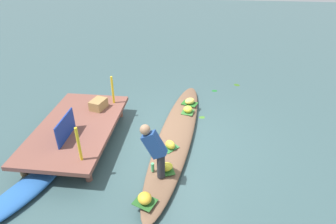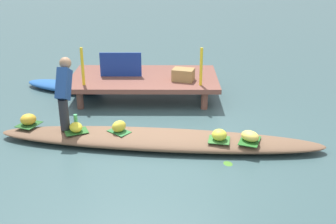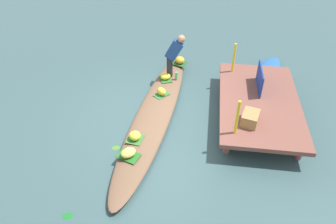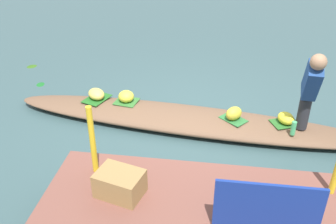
{
  "view_description": "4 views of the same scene",
  "coord_description": "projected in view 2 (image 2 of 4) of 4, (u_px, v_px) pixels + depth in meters",
  "views": [
    {
      "loc": [
        -5.88,
        -0.47,
        4.31
      ],
      "look_at": [
        0.36,
        0.24,
        0.55
      ],
      "focal_mm": 30.79,
      "sensor_mm": 36.0,
      "label": 1
    },
    {
      "loc": [
        0.2,
        -6.24,
        3.14
      ],
      "look_at": [
        0.16,
        0.21,
        0.52
      ],
      "focal_mm": 43.95,
      "sensor_mm": 36.0,
      "label": 2
    },
    {
      "loc": [
        5.83,
        1.09,
        4.82
      ],
      "look_at": [
        0.27,
        0.36,
        0.43
      ],
      "focal_mm": 34.67,
      "sensor_mm": 36.0,
      "label": 3
    },
    {
      "loc": [
        -0.38,
        4.78,
        3.0
      ],
      "look_at": [
        0.28,
        0.1,
        0.27
      ],
      "focal_mm": 39.89,
      "sensor_mm": 36.0,
      "label": 4
    }
  ],
  "objects": [
    {
      "name": "market_banner",
      "position": [
        121.0,
        65.0,
        8.9
      ],
      "size": [
        0.9,
        0.03,
        0.53
      ],
      "primitive_type": "cube",
      "rotation": [
        0.0,
        0.0,
        0.01
      ],
      "color": "navy",
      "rests_on": "dock_platform"
    },
    {
      "name": "vendor_boat",
      "position": [
        158.0,
        139.0,
        6.92
      ],
      "size": [
        5.55,
        1.37,
        0.21
      ],
      "primitive_type": "ellipsoid",
      "rotation": [
        0.0,
        0.0,
        -0.1
      ],
      "color": "brown",
      "rests_on": "ground"
    },
    {
      "name": "moored_boat",
      "position": [
        66.0,
        87.0,
        9.53
      ],
      "size": [
        2.14,
        1.3,
        0.19
      ],
      "primitive_type": "ellipsoid",
      "rotation": [
        0.0,
        0.0,
        -0.37
      ],
      "color": "#2457A1",
      "rests_on": "ground"
    },
    {
      "name": "banana_bunch_3",
      "position": [
        250.0,
        136.0,
        6.6
      ],
      "size": [
        0.38,
        0.38,
        0.17
      ],
      "primitive_type": "ellipsoid",
      "rotation": [
        0.0,
        0.0,
        5.47
      ],
      "color": "#EFCE57",
      "rests_on": "vendor_boat"
    },
    {
      "name": "banana_bunch_1",
      "position": [
        219.0,
        135.0,
        6.62
      ],
      "size": [
        0.31,
        0.31,
        0.18
      ],
      "primitive_type": "ellipsoid",
      "rotation": [
        0.0,
        0.0,
        5.97
      ],
      "color": "yellow",
      "rests_on": "vendor_boat"
    },
    {
      "name": "banana_bunch_0",
      "position": [
        28.0,
        119.0,
        7.2
      ],
      "size": [
        0.36,
        0.35,
        0.19
      ],
      "primitive_type": "ellipsoid",
      "rotation": [
        0.0,
        0.0,
        3.66
      ],
      "color": "gold",
      "rests_on": "vendor_boat"
    },
    {
      "name": "leaf_mat_2",
      "position": [
        76.0,
        131.0,
        6.96
      ],
      "size": [
        0.45,
        0.4,
        0.01
      ],
      "primitive_type": "cube",
      "rotation": [
        0.0,
        0.0,
        0.4
      ],
      "color": "#2A6327",
      "rests_on": "vendor_boat"
    },
    {
      "name": "leaf_mat_0",
      "position": [
        29.0,
        124.0,
        7.23
      ],
      "size": [
        0.45,
        0.48,
        0.01
      ],
      "primitive_type": "cube",
      "rotation": [
        0.0,
        0.0,
        1.18
      ],
      "color": "#245A24",
      "rests_on": "vendor_boat"
    },
    {
      "name": "dock_platform",
      "position": [
        144.0,
        79.0,
        9.02
      ],
      "size": [
        3.2,
        1.8,
        0.47
      ],
      "color": "brown",
      "rests_on": "ground"
    },
    {
      "name": "leaf_mat_4",
      "position": [
        119.0,
        131.0,
        6.96
      ],
      "size": [
        0.44,
        0.42,
        0.01
      ],
      "primitive_type": "cube",
      "rotation": [
        0.0,
        0.0,
        2.43
      ],
      "color": "#2D7037",
      "rests_on": "vendor_boat"
    },
    {
      "name": "railing_post_west",
      "position": [
        83.0,
        67.0,
        8.3
      ],
      "size": [
        0.06,
        0.06,
        0.78
      ],
      "primitive_type": "cylinder",
      "color": "yellow",
      "rests_on": "dock_platform"
    },
    {
      "name": "canal_water",
      "position": [
        159.0,
        145.0,
        6.96
      ],
      "size": [
        40.0,
        40.0,
        0.0
      ],
      "primitive_type": "plane",
      "color": "#365254",
      "rests_on": "ground"
    },
    {
      "name": "leaf_mat_3",
      "position": [
        250.0,
        141.0,
        6.63
      ],
      "size": [
        0.44,
        0.51,
        0.01
      ],
      "primitive_type": "cube",
      "rotation": [
        0.0,
        0.0,
        1.22
      ],
      "color": "#226322",
      "rests_on": "vendor_boat"
    },
    {
      "name": "railing_post_east",
      "position": [
        201.0,
        67.0,
        8.29
      ],
      "size": [
        0.06,
        0.06,
        0.78
      ],
      "primitive_type": "cylinder",
      "color": "yellow",
      "rests_on": "dock_platform"
    },
    {
      "name": "produce_crate",
      "position": [
        183.0,
        75.0,
        8.68
      ],
      "size": [
        0.51,
        0.43,
        0.25
      ],
      "primitive_type": "cube",
      "rotation": [
        0.0,
        0.0,
        -0.27
      ],
      "color": "#9A7745",
      "rests_on": "dock_platform"
    },
    {
      "name": "vendor_person",
      "position": [
        64.0,
        90.0,
        6.89
      ],
      "size": [
        0.23,
        0.52,
        1.2
      ],
      "color": "#28282D",
      "rests_on": "vendor_boat"
    },
    {
      "name": "water_bottle",
      "position": [
        76.0,
        120.0,
        7.18
      ],
      "size": [
        0.07,
        0.07,
        0.2
      ],
      "primitive_type": "cylinder",
      "color": "#4CB76D",
      "rests_on": "vendor_boat"
    },
    {
      "name": "banana_bunch_2",
      "position": [
        76.0,
        127.0,
        6.93
      ],
      "size": [
        0.3,
        0.33,
        0.16
      ],
      "primitive_type": "ellipsoid",
      "rotation": [
        0.0,
        0.0,
        5.13
      ],
      "color": "yellow",
      "rests_on": "vendor_boat"
    },
    {
      "name": "banana_bunch_4",
      "position": [
        119.0,
        126.0,
        6.92
      ],
      "size": [
        0.32,
        0.32,
        0.2
      ],
      "primitive_type": "ellipsoid",
      "rotation": [
        0.0,
        0.0,
        0.8
      ],
      "color": "gold",
      "rests_on": "vendor_boat"
    },
    {
      "name": "drifting_plant_0",
      "position": [
        228.0,
        163.0,
        6.36
      ],
      "size": [
        0.19,
        0.21,
        0.01
      ],
      "primitive_type": "ellipsoid",
      "rotation": [
        0.0,
        0.0,
        1.91
      ],
      "color": "#427B26",
      "rests_on": "ground"
    },
    {
      "name": "leaf_mat_1",
      "position": [
        219.0,
        140.0,
        6.66
      ],
      "size": [
        0.39,
        0.37,
        0.01
      ],
      "primitive_type": "cube",
      "rotation": [
        0.0,
        0.0,
        2.97
      ],
      "color": "#346F30",
      "rests_on": "vendor_boat"
    }
  ]
}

